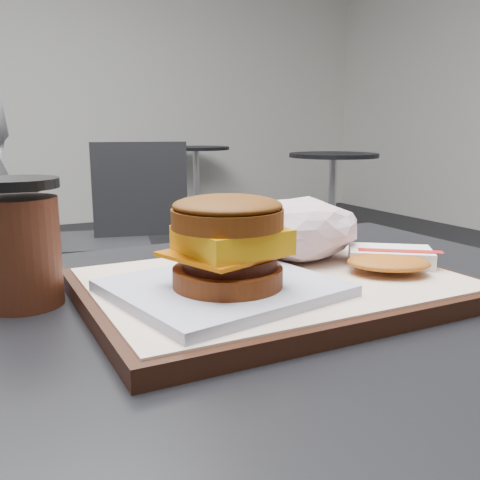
% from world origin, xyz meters
% --- Properties ---
extents(customer_table, '(0.80, 0.60, 0.77)m').
position_xyz_m(customer_table, '(0.00, 0.00, 0.58)').
color(customer_table, '#A5A5AA').
rests_on(customer_table, ground).
extents(serving_tray, '(0.38, 0.28, 0.02)m').
position_xyz_m(serving_tray, '(0.02, 0.01, 0.78)').
color(serving_tray, black).
rests_on(serving_tray, customer_table).
extents(breakfast_sandwich, '(0.22, 0.20, 0.09)m').
position_xyz_m(breakfast_sandwich, '(-0.05, -0.02, 0.83)').
color(breakfast_sandwich, silver).
rests_on(breakfast_sandwich, serving_tray).
extents(hash_brown, '(0.14, 0.13, 0.02)m').
position_xyz_m(hash_brown, '(0.15, -0.02, 0.80)').
color(hash_brown, white).
rests_on(hash_brown, serving_tray).
extents(crumpled_wrapper, '(0.16, 0.13, 0.07)m').
position_xyz_m(crumpled_wrapper, '(0.08, 0.07, 0.83)').
color(crumpled_wrapper, white).
rests_on(crumpled_wrapper, serving_tray).
extents(coffee_cup, '(0.08, 0.08, 0.12)m').
position_xyz_m(coffee_cup, '(-0.21, 0.09, 0.83)').
color(coffee_cup, '#3C190E').
rests_on(coffee_cup, customer_table).
extents(neighbor_chair, '(0.64, 0.51, 0.88)m').
position_xyz_m(neighbor_chair, '(0.29, 1.77, 0.51)').
color(neighbor_chair, '#A5A6AA').
rests_on(neighbor_chair, ground).
extents(bg_table_near, '(0.66, 0.66, 0.75)m').
position_xyz_m(bg_table_near, '(2.20, 2.80, 0.56)').
color(bg_table_near, black).
rests_on(bg_table_near, ground).
extents(bg_table_far, '(0.66, 0.66, 0.75)m').
position_xyz_m(bg_table_far, '(1.80, 4.50, 0.56)').
color(bg_table_far, black).
rests_on(bg_table_far, ground).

